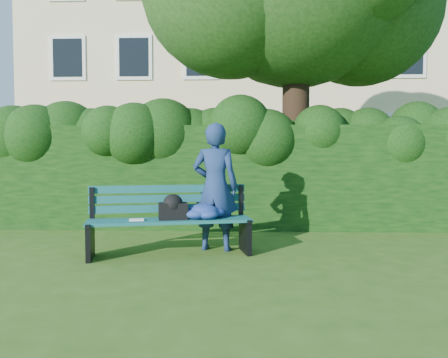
{
  "coord_description": "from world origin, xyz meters",
  "views": [
    {
      "loc": [
        0.26,
        -5.63,
        1.28
      ],
      "look_at": [
        0.0,
        0.6,
        0.95
      ],
      "focal_mm": 35.0,
      "sensor_mm": 36.0,
      "label": 1
    }
  ],
  "objects": [
    {
      "name": "ground",
      "position": [
        0.0,
        0.0,
        0.0
      ],
      "size": [
        80.0,
        80.0,
        0.0
      ],
      "primitive_type": "plane",
      "color": "#345816",
      "rests_on": "ground"
    },
    {
      "name": "apartment_building",
      "position": [
        -0.0,
        13.99,
        6.0
      ],
      "size": [
        16.0,
        8.08,
        12.0
      ],
      "color": "beige",
      "rests_on": "ground"
    },
    {
      "name": "hedge",
      "position": [
        0.0,
        2.2,
        0.9
      ],
      "size": [
        10.0,
        1.0,
        1.8
      ],
      "color": "black",
      "rests_on": "ground"
    },
    {
      "name": "park_bench",
      "position": [
        -0.57,
        -0.04,
        0.5
      ],
      "size": [
        2.14,
        1.0,
        0.89
      ],
      "rotation": [
        0.0,
        0.0,
        0.22
      ],
      "color": "#0D4442",
      "rests_on": "ground"
    },
    {
      "name": "man_reading",
      "position": [
        -0.1,
        0.25,
        0.86
      ],
      "size": [
        0.69,
        0.51,
        1.72
      ],
      "primitive_type": "imported",
      "rotation": [
        0.0,
        0.0,
        2.98
      ],
      "color": "navy",
      "rests_on": "ground"
    }
  ]
}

